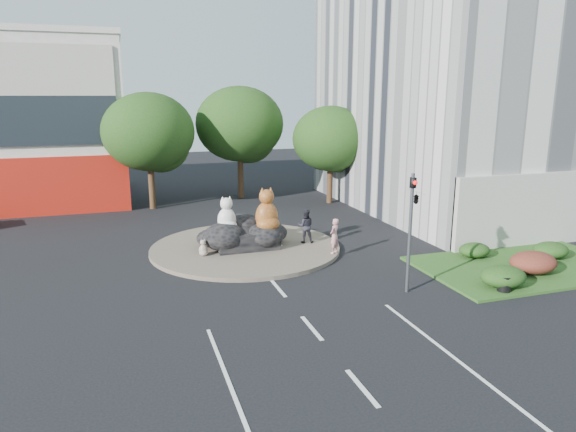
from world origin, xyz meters
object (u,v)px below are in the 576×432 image
at_px(cat_white, 227,214).
at_px(pedestrian_pink, 334,236).
at_px(kitten_white, 277,241).
at_px(pedestrian_dark, 306,226).
at_px(litter_bin, 504,284).
at_px(kitten_calico, 203,247).
at_px(cat_tabby, 267,209).

distance_m(cat_white, pedestrian_pink, 5.68).
height_order(kitten_white, pedestrian_dark, pedestrian_dark).
relative_size(cat_white, litter_bin, 2.89).
distance_m(kitten_white, pedestrian_pink, 3.08).
distance_m(kitten_white, pedestrian_dark, 1.91).
xyz_separation_m(kitten_calico, pedestrian_dark, (5.65, 0.60, 0.50)).
height_order(cat_white, pedestrian_dark, cat_white).
relative_size(kitten_calico, kitten_white, 1.15).
xyz_separation_m(cat_tabby, litter_bin, (7.66, -8.90, -1.81)).
distance_m(cat_tabby, pedestrian_pink, 3.80).
xyz_separation_m(cat_tabby, pedestrian_dark, (2.22, 0.17, -1.13)).
relative_size(kitten_calico, pedestrian_pink, 0.47).
xyz_separation_m(cat_tabby, kitten_calico, (-3.43, -0.44, -1.63)).
height_order(cat_tabby, kitten_calico, cat_tabby).
relative_size(cat_tabby, kitten_white, 3.11).
distance_m(cat_tabby, kitten_calico, 3.82).
height_order(pedestrian_pink, litter_bin, pedestrian_pink).
xyz_separation_m(kitten_calico, pedestrian_pink, (6.38, -1.67, 0.47)).
bearing_deg(kitten_calico, kitten_white, 18.07).
bearing_deg(litter_bin, cat_white, 135.79).
bearing_deg(pedestrian_pink, kitten_white, -75.85).
bearing_deg(cat_tabby, litter_bin, -50.21).
distance_m(cat_tabby, litter_bin, 11.88).
xyz_separation_m(cat_white, litter_bin, (9.67, -9.41, -1.59)).
bearing_deg(pedestrian_pink, cat_tabby, -75.94).
relative_size(cat_tabby, pedestrian_dark, 1.24).
xyz_separation_m(cat_tabby, pedestrian_pink, (2.94, -2.11, -1.16)).
bearing_deg(kitten_white, litter_bin, -98.33).
xyz_separation_m(kitten_white, pedestrian_dark, (1.75, 0.51, 0.56)).
relative_size(kitten_calico, litter_bin, 1.31).
bearing_deg(pedestrian_pink, cat_white, -68.16).
xyz_separation_m(pedestrian_pink, litter_bin, (4.71, -6.80, -0.65)).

